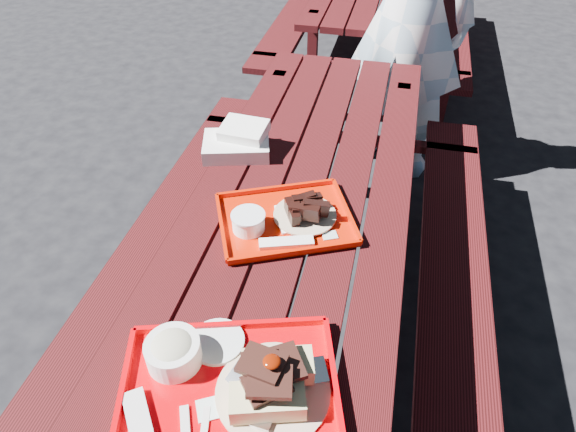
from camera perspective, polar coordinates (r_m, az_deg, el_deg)
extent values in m
plane|color=black|center=(2.29, 0.87, -13.30)|extent=(60.00, 60.00, 0.00)
cube|color=#410C0F|center=(1.82, -8.17, 2.25)|extent=(0.14, 2.40, 0.04)
cube|color=#410C0F|center=(1.78, -3.62, 1.59)|extent=(0.14, 2.40, 0.04)
cube|color=#410C0F|center=(1.75, 1.11, 0.89)|extent=(0.14, 2.40, 0.04)
cube|color=#410C0F|center=(1.73, 5.97, 0.17)|extent=(0.14, 2.40, 0.04)
cube|color=#410C0F|center=(1.73, 10.89, -0.57)|extent=(0.14, 2.40, 0.04)
cube|color=#410C0F|center=(2.11, -14.57, -3.10)|extent=(0.25, 2.40, 0.04)
cube|color=#410C0F|center=(2.84, -6.93, 5.12)|extent=(0.06, 0.06, 0.42)
cube|color=#410C0F|center=(1.96, 17.99, -8.38)|extent=(0.25, 2.40, 0.04)
cube|color=#410C0F|center=(2.73, 16.84, 1.72)|extent=(0.06, 0.06, 0.42)
cube|color=#410C0F|center=(2.77, -0.86, 8.58)|extent=(0.06, 0.06, 0.75)
cube|color=#410C0F|center=(2.71, 11.65, 6.87)|extent=(0.06, 0.06, 0.75)
cube|color=#410C0F|center=(2.69, 5.41, 8.76)|extent=(1.40, 0.06, 0.04)
cube|color=#410C0F|center=(4.43, 1.43, 22.07)|extent=(0.25, 2.40, 0.04)
cube|color=#410C0F|center=(3.76, -1.38, 14.88)|extent=(0.06, 0.06, 0.42)
cube|color=#410C0F|center=(5.29, 3.44, 22.62)|extent=(0.06, 0.06, 0.42)
cube|color=#410C0F|center=(4.36, 17.50, 20.04)|extent=(0.25, 2.40, 0.04)
cube|color=#410C0F|center=(3.68, 16.89, 12.48)|extent=(0.06, 0.06, 0.42)
cube|color=#410C0F|center=(5.23, 16.93, 20.87)|extent=(0.06, 0.06, 0.42)
cube|color=#410C0F|center=(3.53, 2.67, 16.00)|extent=(0.06, 0.06, 0.75)
cube|color=#410C0F|center=(3.48, 12.74, 14.71)|extent=(0.06, 0.06, 0.75)
cube|color=#410C0F|center=(3.47, 7.77, 16.24)|extent=(1.40, 0.06, 0.04)
cube|color=#D80007|center=(1.27, -6.50, -19.28)|extent=(0.58, 0.51, 0.01)
cube|color=#D80007|center=(1.36, -6.38, -11.98)|extent=(0.47, 0.16, 0.02)
cube|color=#D80007|center=(1.26, 5.28, -18.31)|extent=(0.12, 0.37, 0.02)
cube|color=#D80007|center=(1.30, -18.08, -18.75)|extent=(0.12, 0.37, 0.02)
cylinder|color=#C5A98C|center=(1.26, -1.69, -18.90)|extent=(0.27, 0.27, 0.01)
cube|color=beige|center=(1.20, -2.28, -19.85)|extent=(0.18, 0.12, 0.05)
cube|color=beige|center=(1.25, -1.19, -16.38)|extent=(0.18, 0.12, 0.05)
ellipsoid|color=#5A1102|center=(1.14, -1.82, -15.50)|extent=(0.04, 0.04, 0.02)
cylinder|color=white|center=(1.30, -12.61, -14.58)|extent=(0.13, 0.13, 0.07)
ellipsoid|color=#C0BA9B|center=(1.29, -12.75, -14.07)|extent=(0.11, 0.11, 0.05)
cylinder|color=silver|center=(1.34, -7.87, -13.65)|extent=(0.14, 0.14, 0.01)
cube|color=white|center=(1.25, -8.75, -20.43)|extent=(0.08, 0.08, 0.00)
cube|color=red|center=(1.66, -0.32, -0.57)|extent=(0.50, 0.46, 0.01)
cube|color=red|center=(1.77, -1.33, 3.09)|extent=(0.38, 0.18, 0.02)
cube|color=red|center=(1.54, 0.85, -4.00)|extent=(0.38, 0.18, 0.02)
cube|color=red|center=(1.69, 6.50, 0.71)|extent=(0.14, 0.29, 0.02)
cube|color=red|center=(1.63, -7.39, -1.15)|extent=(0.14, 0.29, 0.02)
cube|color=white|center=(1.66, 1.26, -0.11)|extent=(0.19, 0.19, 0.01)
cylinder|color=tan|center=(1.66, 1.89, 0.14)|extent=(0.20, 0.20, 0.01)
cylinder|color=white|center=(1.61, -4.42, -0.73)|extent=(0.10, 0.10, 0.05)
cylinder|color=white|center=(1.59, -4.47, 0.06)|extent=(0.11, 0.11, 0.01)
cube|color=silver|center=(1.57, -0.18, -2.96)|extent=(0.17, 0.09, 0.01)
cube|color=silver|center=(1.60, 4.66, -2.16)|extent=(0.06, 0.05, 0.00)
cube|color=white|center=(1.98, -5.75, 7.75)|extent=(0.29, 0.24, 0.06)
cube|color=white|center=(1.97, -4.92, 9.43)|extent=(0.18, 0.15, 0.04)
imported|color=#A4C2D9|center=(2.91, 13.46, 20.88)|extent=(0.76, 0.61, 1.82)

